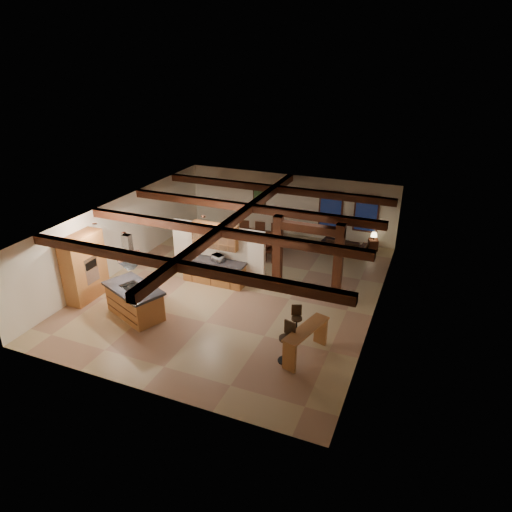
{
  "coord_description": "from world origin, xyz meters",
  "views": [
    {
      "loc": [
        6.34,
        -13.57,
        8.2
      ],
      "look_at": [
        0.56,
        0.5,
        1.22
      ],
      "focal_mm": 32.0,
      "sensor_mm": 36.0,
      "label": 1
    }
  ],
  "objects": [
    {
      "name": "kitchen_island",
      "position": [
        -2.38,
        -2.96,
        0.54
      ],
      "size": [
        2.42,
        1.89,
        1.07
      ],
      "color": "#AE7038",
      "rests_on": "ground"
    },
    {
      "name": "table_lamp",
      "position": [
        4.09,
        5.53,
        0.73
      ],
      "size": [
        0.28,
        0.28,
        0.33
      ],
      "color": "black",
      "rests_on": "side_table"
    },
    {
      "name": "microwave",
      "position": [
        -0.81,
        0.11,
        1.06
      ],
      "size": [
        0.53,
        0.46,
        0.25
      ],
      "primitive_type": "imported",
      "rotation": [
        0.0,
        0.0,
        2.72
      ],
      "color": "silver",
      "rests_on": "back_counter"
    },
    {
      "name": "room_walls",
      "position": [
        0.0,
        0.0,
        1.78
      ],
      "size": [
        12.0,
        12.0,
        12.0
      ],
      "color": "white",
      "rests_on": "ground"
    },
    {
      "name": "bar_stool_a",
      "position": [
        3.09,
        -3.37,
        0.63
      ],
      "size": [
        0.45,
        0.47,
        1.24
      ],
      "color": "black",
      "rests_on": "ground"
    },
    {
      "name": "pantry_cabinet",
      "position": [
        -4.67,
        -2.6,
        1.2
      ],
      "size": [
        0.67,
        1.6,
        2.4
      ],
      "color": "#AE7038",
      "rests_on": "ground"
    },
    {
      "name": "timber_posts",
      "position": [
        2.5,
        0.5,
        1.76
      ],
      "size": [
        2.5,
        0.3,
        2.9
      ],
      "color": "#39130E",
      "rests_on": "ground"
    },
    {
      "name": "framed_art",
      "position": [
        -1.5,
        5.94,
        1.7
      ],
      "size": [
        0.65,
        0.05,
        0.85
      ],
      "color": "#39130E",
      "rests_on": "room_walls"
    },
    {
      "name": "sofa",
      "position": [
        2.92,
        5.04,
        0.28
      ],
      "size": [
        1.99,
        0.94,
        0.56
      ],
      "primitive_type": "imported",
      "rotation": [
        0.0,
        0.0,
        3.05
      ],
      "color": "black",
      "rests_on": "ground"
    },
    {
      "name": "partition_wall",
      "position": [
        -1.0,
        0.5,
        1.1
      ],
      "size": [
        3.8,
        0.18,
        2.2
      ],
      "primitive_type": "cube",
      "color": "white",
      "rests_on": "ground"
    },
    {
      "name": "side_table",
      "position": [
        4.09,
        5.53,
        0.25
      ],
      "size": [
        0.51,
        0.51,
        0.5
      ],
      "primitive_type": "cube",
      "rotation": [
        0.0,
        0.0,
        0.33
      ],
      "color": "#39130E",
      "rests_on": "ground"
    },
    {
      "name": "dining_chairs",
      "position": [
        -0.56,
        3.34,
        0.63
      ],
      "size": [
        2.1,
        2.1,
        1.24
      ],
      "color": "#39130E",
      "rests_on": "ground"
    },
    {
      "name": "dining_table",
      "position": [
        -0.56,
        3.34,
        0.36
      ],
      "size": [
        2.3,
        1.78,
        0.71
      ],
      "primitive_type": "imported",
      "rotation": [
        0.0,
        0.0,
        -0.37
      ],
      "color": "#3A180E",
      "rests_on": "ground"
    },
    {
      "name": "bar_counter",
      "position": [
        3.53,
        -2.97,
        0.65
      ],
      "size": [
        0.95,
        1.88,
        0.96
      ],
      "color": "#AE7038",
      "rests_on": "ground"
    },
    {
      "name": "back_counter",
      "position": [
        -1.0,
        0.11,
        0.48
      ],
      "size": [
        2.5,
        0.66,
        0.94
      ],
      "color": "#AE7038",
      "rests_on": "ground"
    },
    {
      "name": "back_windows",
      "position": [
        2.8,
        5.93,
        1.5
      ],
      "size": [
        2.7,
        0.07,
        1.7
      ],
      "color": "#39130E",
      "rests_on": "room_walls"
    },
    {
      "name": "ground",
      "position": [
        0.0,
        0.0,
        0.0
      ],
      "size": [
        12.0,
        12.0,
        0.0
      ],
      "primitive_type": "plane",
      "color": "tan",
      "rests_on": "ground"
    },
    {
      "name": "recessed_cans",
      "position": [
        -2.53,
        -1.93,
        2.87
      ],
      "size": [
        3.16,
        2.46,
        0.03
      ],
      "color": "silver",
      "rests_on": "room_walls"
    },
    {
      "name": "range_hood",
      "position": [
        -2.38,
        -2.96,
        1.78
      ],
      "size": [
        1.1,
        1.1,
        1.4
      ],
      "color": "silver",
      "rests_on": "room_walls"
    },
    {
      "name": "upper_display_cabinet",
      "position": [
        -1.0,
        0.31,
        1.85
      ],
      "size": [
        1.8,
        0.36,
        0.95
      ],
      "color": "#AE7038",
      "rests_on": "partition_wall"
    },
    {
      "name": "ceiling_beams",
      "position": [
        0.0,
        0.0,
        2.76
      ],
      "size": [
        10.0,
        12.0,
        0.28
      ],
      "color": "#39130E",
      "rests_on": "room_walls"
    },
    {
      "name": "bar_stool_b",
      "position": [
        2.98,
        -2.11,
        0.54
      ],
      "size": [
        0.4,
        0.41,
        1.06
      ],
      "color": "black",
      "rests_on": "ground"
    }
  ]
}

